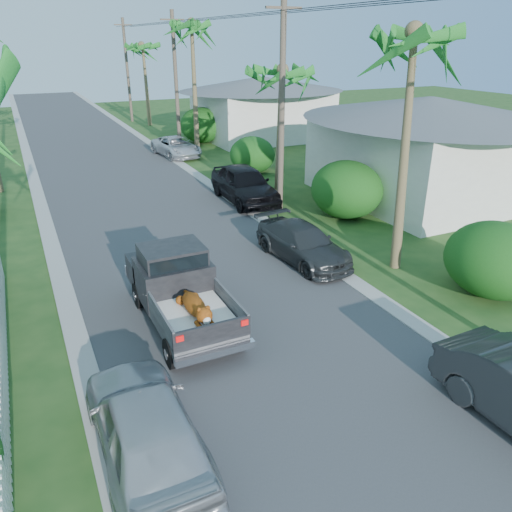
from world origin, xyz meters
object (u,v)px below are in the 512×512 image
palm_r_b (281,70)px  house_right_far (261,110)px  palm_r_a (419,33)px  parked_car_rf (244,184)px  palm_r_d (143,45)px  utility_pole_d (127,70)px  parked_car_ln (146,427)px  parked_car_rm (303,244)px  parked_car_rd (176,147)px  utility_pole_b (282,107)px  pickup_truck (177,285)px  utility_pole_c (176,82)px  house_right_near (425,152)px  palm_r_c (191,24)px

palm_r_b → house_right_far: (6.40, 15.00, -3.83)m
palm_r_b → palm_r_a: bearing=-91.9°
parked_car_rf → house_right_far: house_right_far is taller
palm_r_d → utility_pole_d: size_ratio=0.89×
palm_r_a → palm_r_b: bearing=88.1°
parked_car_ln → parked_car_rm: bearing=-137.2°
parked_car_rm → palm_r_b: palm_r_b is taller
parked_car_rd → utility_pole_b: 13.80m
pickup_truck → utility_pole_d: bearing=79.2°
palm_r_a → house_right_far: (6.70, 24.00, -5.30)m
palm_r_a → house_right_far: palm_r_a is taller
palm_r_a → utility_pole_c: bearing=91.8°
house_right_near → utility_pole_d: size_ratio=1.00×
palm_r_b → utility_pole_d: (-1.00, 28.00, -1.35)m
parked_car_rd → parked_car_ln: bearing=-115.4°
house_right_near → utility_pole_b: (-7.40, 1.00, 2.38)m
parked_car_ln → house_right_far: 33.43m
palm_r_b → house_right_near: palm_r_b is taller
palm_r_b → palm_r_d: bearing=90.2°
parked_car_ln → utility_pole_c: utility_pole_c is taller
palm_r_d → palm_r_a: bearing=-90.3°
house_right_near → utility_pole_d: (-7.40, 31.00, 2.38)m
parked_car_rm → parked_car_rf: parked_car_rf is taller
pickup_truck → parked_car_rd: bearing=72.9°
palm_r_b → utility_pole_d: 28.05m
palm_r_b → utility_pole_b: 2.61m
palm_r_d → palm_r_b: bearing=-89.8°
pickup_truck → utility_pole_d: utility_pole_d is taller
utility_pole_c → palm_r_a: bearing=-88.2°
parked_car_ln → utility_pole_c: (9.20, 26.99, 3.85)m
parked_car_rd → house_right_far: bearing=18.0°
palm_r_c → palm_r_d: bearing=88.8°
house_right_near → pickup_truck: bearing=-156.9°
palm_r_a → parked_car_rm: bearing=146.5°
palm_r_b → house_right_far: size_ratio=0.80×
parked_car_ln → house_right_near: bearing=-146.4°
parked_car_rf → palm_r_c: palm_r_c is taller
palm_r_a → palm_r_b: palm_r_a is taller
pickup_truck → utility_pole_d: (7.09, 37.18, 3.59)m
parked_car_rf → house_right_far: size_ratio=0.56×
pickup_truck → house_right_far: size_ratio=0.57×
palm_r_d → utility_pole_c: (-0.90, -12.00, -2.14)m
pickup_truck → parked_car_rd: size_ratio=1.13×
pickup_truck → palm_r_a: bearing=1.3°
palm_r_d → house_right_far: size_ratio=0.89×
house_right_near → palm_r_d: bearing=103.1°
palm_r_b → utility_pole_c: 13.11m
palm_r_a → house_right_near: bearing=41.8°
pickup_truck → palm_r_d: (7.99, 34.18, 5.73)m
palm_r_b → utility_pole_d: size_ratio=0.80×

